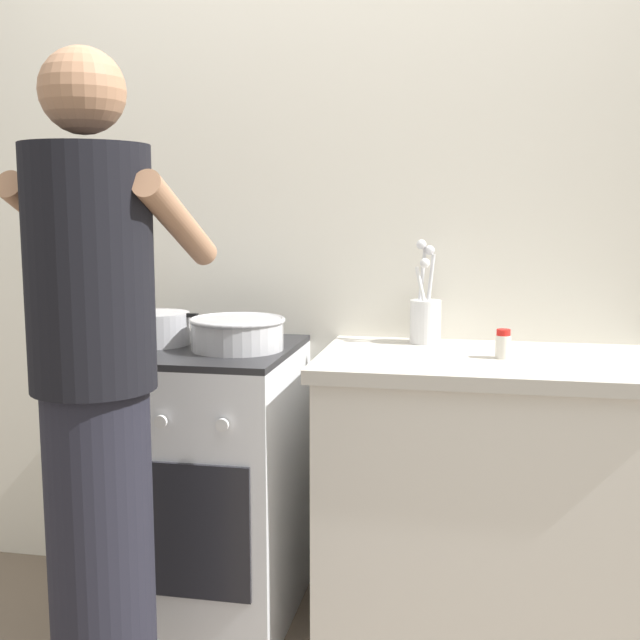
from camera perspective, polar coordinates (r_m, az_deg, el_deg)
back_wall at (r=2.70m, az=4.71°, el=6.29°), size 3.20×0.10×2.50m
countertop at (r=2.49m, az=11.80°, el=-12.80°), size 1.00×0.60×0.90m
stove_range at (r=2.63m, az=-8.64°, el=-11.63°), size 0.60×0.62×0.90m
pot at (r=2.57m, az=-11.70°, el=-0.60°), size 0.27×0.21×0.10m
mixing_bowl at (r=2.44m, az=-5.99°, el=-0.89°), size 0.30×0.30×0.10m
utensil_crock at (r=2.56m, az=7.62°, el=0.31°), size 0.10×0.10×0.33m
spice_bottle at (r=2.35m, az=13.11°, el=-1.72°), size 0.04×0.04×0.09m
person at (r=2.00m, az=-15.89°, el=-5.89°), size 0.41×0.50×1.70m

